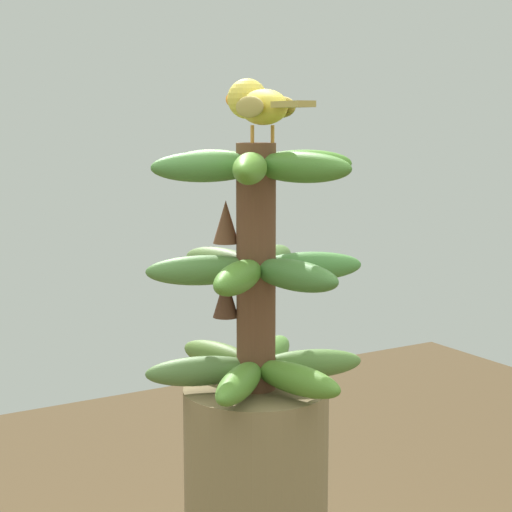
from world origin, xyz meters
name	(u,v)px	position (x,y,z in m)	size (l,w,h in m)	color
banana_bunch	(255,268)	(0.00, 0.00, 1.51)	(0.31, 0.31, 0.34)	brown
perched_bird	(258,104)	(-0.01, 0.01, 1.74)	(0.22, 0.06, 0.09)	#C68933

